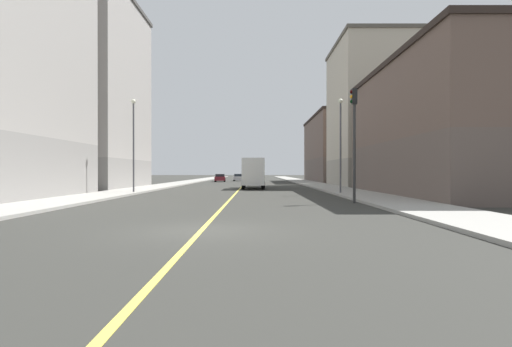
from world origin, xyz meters
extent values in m
plane|color=#32322D|center=(0.00, 0.00, 0.00)|extent=(400.00, 400.00, 0.00)
cube|color=#9E9B93|center=(9.61, 49.00, 0.07)|extent=(3.76, 168.00, 0.15)
cube|color=#9E9B93|center=(-9.61, 49.00, 0.07)|extent=(3.76, 168.00, 0.15)
cube|color=#E5D14C|center=(0.00, 49.00, 0.01)|extent=(0.16, 154.00, 0.01)
cube|color=brown|center=(15.70, 19.67, 2.03)|extent=(8.43, 22.38, 4.06)
cube|color=brown|center=(15.70, 19.67, 6.91)|extent=(8.43, 22.38, 5.69)
cube|color=#2B221D|center=(15.70, 19.67, 9.95)|extent=(8.73, 22.68, 0.40)
cube|color=#9D9688|center=(15.70, 39.80, 1.64)|extent=(8.43, 14.19, 3.27)
cube|color=#BCB29E|center=(15.70, 39.80, 10.19)|extent=(8.43, 14.19, 13.83)
cube|color=#545047|center=(15.70, 39.80, 17.30)|extent=(8.73, 14.49, 0.40)
cube|color=brown|center=(15.70, 62.26, 1.98)|extent=(8.43, 24.90, 3.96)
cube|color=brown|center=(15.70, 62.26, 7.46)|extent=(8.43, 24.90, 6.99)
cube|color=#2B221D|center=(15.70, 62.26, 11.16)|extent=(8.73, 25.20, 0.40)
cube|color=gray|center=(-15.70, 33.14, 1.55)|extent=(8.43, 16.02, 3.09)
cube|color=#9E9993|center=(-15.70, 33.14, 11.51)|extent=(8.43, 16.02, 16.84)
cube|color=#474442|center=(-15.70, 33.14, 20.13)|extent=(8.73, 16.32, 0.40)
cylinder|color=#2D2D2D|center=(7.33, 11.49, 2.84)|extent=(0.16, 0.16, 5.67)
cube|color=black|center=(7.33, 11.49, 6.12)|extent=(0.28, 0.32, 0.90)
sphere|color=#320404|center=(7.17, 11.49, 6.39)|extent=(0.20, 0.20, 0.20)
sphere|color=orange|center=(7.17, 11.49, 6.11)|extent=(0.20, 0.20, 0.20)
sphere|color=black|center=(7.17, 11.49, 5.83)|extent=(0.20, 0.20, 0.20)
cylinder|color=#4C4C51|center=(8.33, 20.67, 3.68)|extent=(0.14, 0.14, 7.05)
sphere|color=#EAEACC|center=(8.33, 20.67, 7.35)|extent=(0.36, 0.36, 0.36)
cylinder|color=#4C4C51|center=(-8.33, 22.02, 3.77)|extent=(0.14, 0.14, 7.24)
sphere|color=#EAEACC|center=(-8.33, 22.02, 7.54)|extent=(0.36, 0.36, 0.36)
cube|color=silver|center=(-1.63, 68.54, 0.54)|extent=(1.79, 3.99, 0.64)
cube|color=black|center=(-1.63, 68.54, 1.10)|extent=(1.57, 1.74, 0.47)
cylinder|color=black|center=(-2.44, 69.78, 0.32)|extent=(0.22, 0.64, 0.64)
cylinder|color=black|center=(-0.82, 69.78, 0.32)|extent=(0.22, 0.64, 0.64)
cylinder|color=black|center=(-2.43, 67.31, 0.32)|extent=(0.22, 0.64, 0.64)
cylinder|color=black|center=(-0.81, 67.31, 0.32)|extent=(0.22, 0.64, 0.64)
cube|color=maroon|center=(-4.60, 62.38, 0.56)|extent=(1.95, 4.67, 0.69)
cube|color=black|center=(-4.61, 62.49, 1.13)|extent=(1.63, 2.06, 0.45)
cylinder|color=black|center=(-5.46, 63.76, 0.32)|extent=(0.25, 0.65, 0.64)
cylinder|color=black|center=(-3.87, 63.83, 0.32)|extent=(0.25, 0.65, 0.64)
cylinder|color=black|center=(-5.34, 60.92, 0.32)|extent=(0.25, 0.65, 0.64)
cylinder|color=black|center=(-3.74, 60.99, 0.32)|extent=(0.25, 0.65, 0.64)
cube|color=red|center=(1.21, 50.03, 0.55)|extent=(1.82, 4.46, 0.66)
cube|color=black|center=(1.21, 50.09, 1.09)|extent=(1.60, 2.26, 0.42)
cylinder|color=black|center=(0.38, 51.41, 0.32)|extent=(0.22, 0.64, 0.64)
cylinder|color=black|center=(2.04, 51.41, 0.32)|extent=(0.22, 0.64, 0.64)
cylinder|color=black|center=(0.38, 48.64, 0.32)|extent=(0.22, 0.64, 0.64)
cylinder|color=black|center=(2.04, 48.64, 0.32)|extent=(0.22, 0.64, 0.64)
cube|color=beige|center=(1.40, 35.15, 1.41)|extent=(2.24, 2.14, 2.12)
cube|color=silver|center=(1.40, 31.10, 1.80)|extent=(2.24, 5.04, 2.70)
cylinder|color=black|center=(0.38, 34.77, 0.45)|extent=(0.30, 0.90, 0.90)
cylinder|color=black|center=(2.42, 34.77, 0.45)|extent=(0.30, 0.90, 0.90)
cylinder|color=black|center=(0.38, 30.03, 0.45)|extent=(0.30, 0.90, 0.90)
cylinder|color=black|center=(2.42, 30.03, 0.45)|extent=(0.30, 0.90, 0.90)
camera|label=1|loc=(1.68, -13.36, 1.83)|focal=30.42mm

